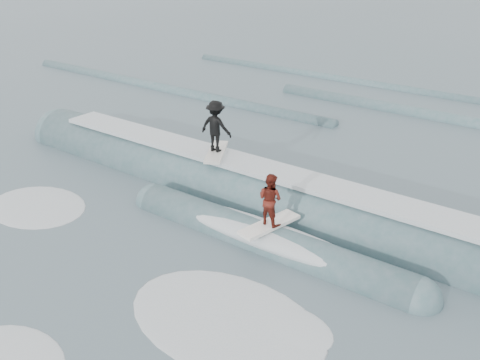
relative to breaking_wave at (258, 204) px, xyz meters
The scene contains 6 objects.
ground 5.36m from the breaking_wave, 92.88° to the right, with size 160.00×160.00×0.00m, color #3D5359.
breaking_wave is the anchor object (origin of this frame).
surfer_black 2.97m from the breaking_wave, behind, with size 1.46×2.01×1.89m.
surfer_red 2.83m from the breaking_wave, 48.58° to the right, with size 0.97×2.07×1.63m.
whitewater 6.06m from the breaking_wave, 90.54° to the right, with size 12.49×7.35×0.10m.
far_swells 12.79m from the breaking_wave, 105.93° to the left, with size 38.85×8.65×0.80m.
Camera 1 is at (9.08, -7.75, 8.24)m, focal length 40.00 mm.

